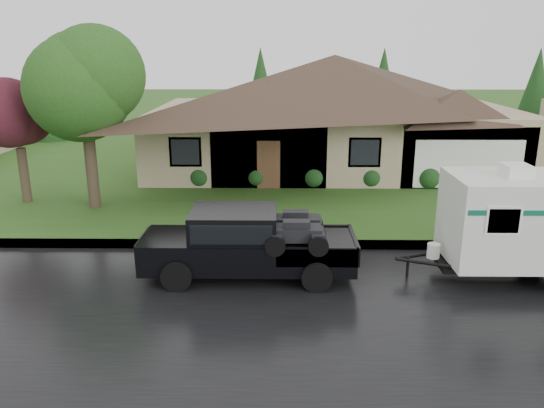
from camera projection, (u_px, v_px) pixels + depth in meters
The scene contains 9 objects.
ground at pixel (307, 276), 14.65m from camera, with size 140.00×140.00×0.00m, color #2F531A.
road at pixel (312, 310), 12.73m from camera, with size 140.00×8.00×0.01m, color black.
curb at pixel (304, 244), 16.79m from camera, with size 140.00×0.50×0.15m, color gray.
lawn at pixel (293, 162), 29.02m from camera, with size 140.00×26.00×0.15m, color #2F531A.
house_main at pixel (340, 99), 26.89m from camera, with size 19.44×10.80×6.90m.
tree_left_green at pixel (84, 85), 19.24m from camera, with size 4.02×4.02×6.66m.
tree_red at pixel (16, 116), 20.30m from camera, with size 2.98×2.98×4.94m.
shrub_row at pixel (342, 176), 23.37m from camera, with size 13.60×1.00×1.00m.
pickup_truck at pixel (244, 241), 14.37m from camera, with size 5.71×2.17×1.90m.
Camera 1 is at (-0.82, -13.51, 6.04)m, focal length 35.00 mm.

